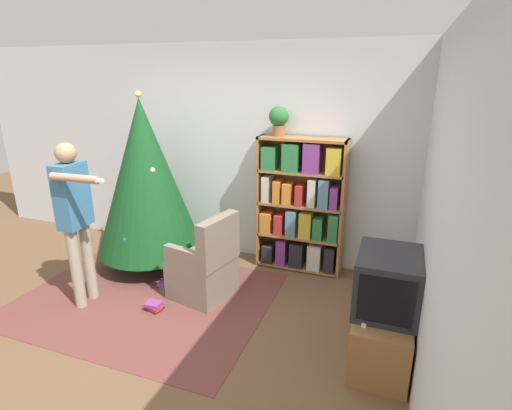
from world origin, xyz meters
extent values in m
plane|color=brown|center=(0.00, 0.00, 0.00)|extent=(14.00, 14.00, 0.00)
cube|color=silver|center=(0.00, 1.95, 1.30)|extent=(8.00, 0.10, 2.60)
cube|color=silver|center=(2.11, 0.00, 1.30)|extent=(0.10, 8.00, 2.60)
cube|color=brown|center=(-0.55, 0.51, 0.00)|extent=(2.54, 1.99, 0.01)
cube|color=#A8703D|center=(0.29, 1.74, 0.79)|extent=(0.03, 0.28, 1.58)
cube|color=#A8703D|center=(1.27, 1.74, 0.79)|extent=(0.03, 0.28, 1.58)
cube|color=#A8703D|center=(0.78, 1.74, 1.57)|extent=(1.00, 0.28, 0.03)
cube|color=#A8703D|center=(0.78, 1.88, 0.79)|extent=(1.00, 0.01, 1.58)
cube|color=#A8703D|center=(0.78, 1.74, 0.03)|extent=(0.97, 0.28, 0.03)
cube|color=#232328|center=(0.42, 1.70, 0.15)|extent=(0.13, 0.20, 0.22)
cube|color=#843889|center=(0.59, 1.71, 0.20)|extent=(0.12, 0.21, 0.31)
cube|color=#232328|center=(0.77, 1.73, 0.19)|extent=(0.16, 0.26, 0.30)
cube|color=beige|center=(0.99, 1.73, 0.20)|extent=(0.15, 0.25, 0.30)
cube|color=#232328|center=(1.16, 1.73, 0.19)|extent=(0.11, 0.25, 0.30)
cube|color=#A8703D|center=(0.78, 1.74, 0.42)|extent=(0.97, 0.28, 0.03)
cube|color=orange|center=(0.39, 1.71, 0.56)|extent=(0.13, 0.21, 0.25)
cube|color=#B22D28|center=(0.55, 1.70, 0.55)|extent=(0.10, 0.19, 0.24)
cube|color=#5B899E|center=(0.70, 1.72, 0.59)|extent=(0.12, 0.23, 0.31)
cube|color=gold|center=(0.87, 1.70, 0.58)|extent=(0.14, 0.19, 0.30)
cube|color=#2D7A42|center=(1.01, 1.71, 0.56)|extent=(0.11, 0.22, 0.26)
cube|color=#2D7A42|center=(1.18, 1.71, 0.59)|extent=(0.11, 0.22, 0.32)
cube|color=#A8703D|center=(0.78, 1.74, 0.81)|extent=(0.97, 0.28, 0.03)
cube|color=beige|center=(0.38, 1.72, 0.97)|extent=(0.08, 0.23, 0.30)
cube|color=orange|center=(0.52, 1.71, 0.95)|extent=(0.08, 0.21, 0.26)
cube|color=orange|center=(0.64, 1.71, 0.94)|extent=(0.10, 0.21, 0.24)
cube|color=#B22D28|center=(0.78, 1.72, 0.94)|extent=(0.08, 0.23, 0.24)
cube|color=beige|center=(0.92, 1.73, 0.98)|extent=(0.09, 0.26, 0.32)
cube|color=#5B899E|center=(1.06, 1.71, 0.98)|extent=(0.11, 0.22, 0.33)
cube|color=#843889|center=(1.17, 1.72, 0.95)|extent=(0.08, 0.23, 0.25)
cube|color=#A8703D|center=(0.78, 1.74, 1.19)|extent=(0.97, 0.28, 0.03)
cube|color=#2D7A42|center=(0.42, 1.70, 1.34)|extent=(0.16, 0.20, 0.26)
cube|color=#2D7A42|center=(0.67, 1.73, 1.36)|extent=(0.18, 0.25, 0.31)
cube|color=#843889|center=(0.90, 1.72, 1.37)|extent=(0.18, 0.24, 0.32)
cube|color=gold|center=(1.15, 1.70, 1.35)|extent=(0.16, 0.20, 0.29)
cube|color=#996638|center=(1.82, 0.39, 0.24)|extent=(0.44, 0.87, 0.47)
cube|color=#28282D|center=(1.82, 0.39, 0.71)|extent=(0.47, 0.59, 0.47)
cube|color=black|center=(1.82, 0.09, 0.71)|extent=(0.39, 0.01, 0.37)
cube|color=white|center=(1.69, 0.13, 0.48)|extent=(0.04, 0.12, 0.02)
cylinder|color=#4C3323|center=(-0.93, 1.20, 0.05)|extent=(0.36, 0.36, 0.10)
cylinder|color=brown|center=(-0.93, 1.20, 0.16)|extent=(0.08, 0.08, 0.12)
cone|color=#14471E|center=(-0.93, 1.20, 1.11)|extent=(1.23, 1.23, 1.79)
sphere|color=#335BB2|center=(-0.94, 1.40, 1.40)|extent=(0.06, 0.06, 0.06)
sphere|color=#335BB2|center=(-1.36, 1.31, 0.64)|extent=(0.06, 0.06, 0.06)
sphere|color=red|center=(-0.66, 1.64, 0.43)|extent=(0.05, 0.05, 0.05)
sphere|color=silver|center=(-0.73, 1.06, 1.24)|extent=(0.06, 0.06, 0.06)
sphere|color=#335BB2|center=(-0.92, 0.72, 0.53)|extent=(0.06, 0.06, 0.06)
sphere|color=#E5CC4C|center=(-0.93, 1.20, 2.04)|extent=(0.07, 0.07, 0.07)
cube|color=#7A6B5B|center=(-0.02, 0.78, 0.21)|extent=(0.66, 0.66, 0.42)
cube|color=#7A6B5B|center=(0.21, 0.73, 0.67)|extent=(0.23, 0.57, 0.50)
cube|color=#7A6B5B|center=(0.03, 1.01, 0.52)|extent=(0.51, 0.18, 0.20)
cube|color=#7A6B5B|center=(-0.07, 0.54, 0.52)|extent=(0.51, 0.18, 0.20)
cylinder|color=#9E937F|center=(-1.08, 0.33, 0.42)|extent=(0.11, 0.11, 0.84)
cylinder|color=#9E937F|center=(-1.08, 0.15, 0.42)|extent=(0.11, 0.11, 0.84)
cube|color=teal|center=(-1.08, 0.24, 1.15)|extent=(0.20, 0.33, 0.63)
cylinder|color=tan|center=(-1.09, 0.44, 1.12)|extent=(0.07, 0.07, 0.50)
cylinder|color=tan|center=(-0.83, 0.06, 1.39)|extent=(0.48, 0.09, 0.07)
cube|color=white|center=(-0.59, 0.07, 1.39)|extent=(0.11, 0.04, 0.03)
sphere|color=tan|center=(-1.08, 0.24, 1.56)|extent=(0.19, 0.19, 0.19)
cylinder|color=#935B38|center=(0.50, 1.74, 1.64)|extent=(0.14, 0.14, 0.12)
sphere|color=#2D7033|center=(0.50, 1.74, 1.80)|extent=(0.22, 0.22, 0.22)
cube|color=#5B899E|center=(-0.45, 0.79, 0.01)|extent=(0.18, 0.17, 0.03)
cube|color=#843889|center=(-0.46, 0.79, 0.04)|extent=(0.22, 0.19, 0.03)
cube|color=#232328|center=(-0.34, 0.35, 0.01)|extent=(0.16, 0.14, 0.02)
cube|color=#B22D28|center=(-0.33, 0.33, 0.04)|extent=(0.18, 0.14, 0.04)
cube|color=#843889|center=(-0.34, 0.34, 0.07)|extent=(0.15, 0.13, 0.03)
camera|label=1|loc=(1.81, -2.55, 2.25)|focal=28.00mm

